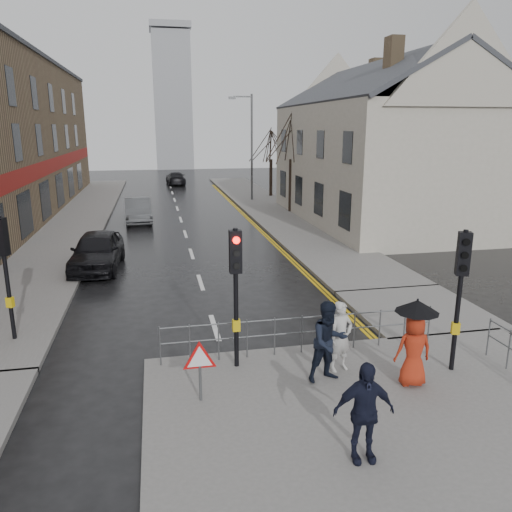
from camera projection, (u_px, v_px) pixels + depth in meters
name	position (u px, v px, depth m)	size (l,w,h in m)	color
ground	(230.00, 376.00, 11.90)	(120.00, 120.00, 0.00)	black
near_pavement	(420.00, 447.00, 9.14)	(10.00, 9.00, 0.14)	#605E5B
left_pavement	(78.00, 217.00, 32.44)	(4.00, 44.00, 0.14)	#605E5B
right_pavement	(266.00, 206.00, 36.84)	(4.00, 40.00, 0.14)	#605E5B
pavement_bridge_right	(416.00, 310.00, 15.98)	(4.00, 4.20, 0.14)	#605E5B
building_right_cream	(381.00, 143.00, 30.08)	(9.00, 16.40, 10.10)	#BCB3A4
church_tower	(173.00, 102.00, 68.72)	(5.00, 5.00, 18.00)	#92959A
traffic_signal_near_left	(236.00, 274.00, 11.50)	(0.28, 0.27, 3.40)	black
traffic_signal_near_right	(461.00, 276.00, 11.33)	(0.34, 0.33, 3.40)	black
traffic_signal_far_left	(4.00, 256.00, 13.07)	(0.34, 0.33, 3.40)	black
guard_railing_front	(302.00, 326.00, 12.63)	(7.14, 0.04, 1.00)	#595B5E
warning_sign	(200.00, 361.00, 10.34)	(0.80, 0.07, 1.35)	#595B5E
street_lamp	(249.00, 141.00, 38.39)	(1.83, 0.25, 8.00)	#595B5E
tree_near	(291.00, 136.00, 32.92)	(2.40, 2.40, 6.58)	#30251B
tree_far	(271.00, 143.00, 40.78)	(2.40, 2.40, 5.64)	#30251B
pedestrian_a	(341.00, 337.00, 11.69)	(0.62, 0.41, 1.70)	#BAB9B5
pedestrian_b	(329.00, 342.00, 11.19)	(0.92, 0.71, 1.88)	black
pedestrian_with_umbrella	(415.00, 339.00, 10.96)	(0.96, 0.96, 2.00)	#AB2A13
pedestrian_d	(364.00, 412.00, 8.49)	(1.07, 0.45, 1.83)	black
car_parked	(97.00, 251.00, 20.60)	(1.85, 4.61, 1.57)	black
car_mid	(138.00, 210.00, 30.83)	(1.55, 4.45, 1.47)	#46484B
car_far	(176.00, 178.00, 50.73)	(1.80, 4.42, 1.28)	black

